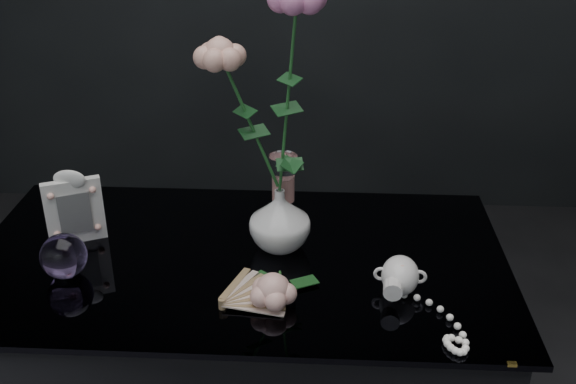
# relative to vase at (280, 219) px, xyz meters

# --- Properties ---
(vase) EXTENTS (0.14, 0.14, 0.13)m
(vase) POSITION_rel_vase_xyz_m (0.00, 0.00, 0.00)
(vase) COLOR white
(vase) RESTS_ON table
(wine_glass) EXTENTS (0.07, 0.07, 0.18)m
(wine_glass) POSITION_rel_vase_xyz_m (0.00, 0.04, 0.03)
(wine_glass) COLOR white
(wine_glass) RESTS_ON table
(picture_frame) EXTENTS (0.14, 0.13, 0.16)m
(picture_frame) POSITION_rel_vase_xyz_m (-0.41, 0.00, 0.02)
(picture_frame) COLOR silver
(picture_frame) RESTS_ON table
(paperweight) EXTENTS (0.09, 0.09, 0.09)m
(paperweight) POSITION_rel_vase_xyz_m (-0.39, -0.12, -0.02)
(paperweight) COLOR #A580D1
(paperweight) RESTS_ON table
(paper_fan) EXTENTS (0.26, 0.23, 0.02)m
(paper_fan) POSITION_rel_vase_xyz_m (-0.09, -0.21, -0.05)
(paper_fan) COLOR beige
(paper_fan) RESTS_ON table
(loose_rose) EXTENTS (0.15, 0.19, 0.06)m
(loose_rose) POSITION_rel_vase_xyz_m (0.00, -0.19, -0.03)
(loose_rose) COLOR #FFB3A4
(loose_rose) RESTS_ON table
(pearl_jar) EXTENTS (0.26, 0.26, 0.07)m
(pearl_jar) POSITION_rel_vase_xyz_m (0.23, -0.14, -0.03)
(pearl_jar) COLOR white
(pearl_jar) RESTS_ON table
(roses) EXTENTS (0.21, 0.11, 0.45)m
(roses) POSITION_rel_vase_xyz_m (-0.02, -0.00, 0.26)
(roses) COLOR #E5A490
(roses) RESTS_ON vase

